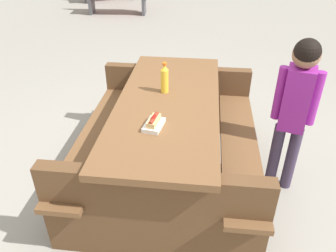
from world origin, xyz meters
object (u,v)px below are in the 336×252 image
at_px(soda_bottle, 165,79).
at_px(hotdog_tray, 154,123).
at_px(child_in_coat, 296,100).
at_px(picnic_table, 168,134).

relative_size(soda_bottle, hotdog_tray, 1.18).
xyz_separation_m(soda_bottle, hotdog_tray, (0.51, -0.09, -0.08)).
bearing_deg(soda_bottle, hotdog_tray, -10.52).
height_order(soda_bottle, hotdog_tray, soda_bottle).
xyz_separation_m(soda_bottle, child_in_coat, (0.28, 0.94, -0.06)).
distance_m(soda_bottle, child_in_coat, 0.98).
bearing_deg(picnic_table, soda_bottle, -173.02).
relative_size(picnic_table, soda_bottle, 8.24).
relative_size(soda_bottle, child_in_coat, 0.19).
height_order(hotdog_tray, child_in_coat, child_in_coat).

